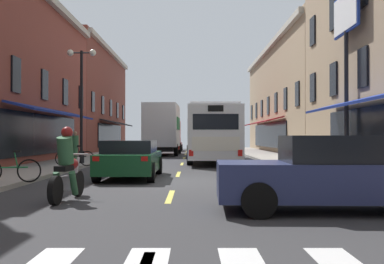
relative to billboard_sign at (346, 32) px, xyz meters
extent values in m
cube|color=#333335|center=(-7.05, -4.87, -5.90)|extent=(34.80, 80.00, 0.10)
cube|color=#DBCC4C|center=(-7.05, -8.37, -5.85)|extent=(0.14, 2.40, 0.01)
cube|color=#DBCC4C|center=(-7.05, -1.87, -5.85)|extent=(0.14, 2.40, 0.01)
cube|color=#DBCC4C|center=(-7.05, 4.63, -5.85)|extent=(0.14, 2.40, 0.01)
cube|color=#DBCC4C|center=(-7.05, 11.13, -5.85)|extent=(0.14, 2.40, 0.01)
cube|color=#DBCC4C|center=(-7.05, 17.63, -5.85)|extent=(0.14, 2.40, 0.01)
cube|color=#DBCC4C|center=(-7.05, 24.13, -5.85)|extent=(0.14, 2.40, 0.01)
cube|color=#DBCC4C|center=(-7.05, 30.63, -5.85)|extent=(0.14, 2.40, 0.01)
cube|color=gray|center=(-1.15, -4.87, -5.78)|extent=(3.00, 80.00, 0.14)
cube|color=black|center=(-14.41, 5.13, -4.30)|extent=(0.10, 12.00, 2.10)
cube|color=navy|center=(-13.70, 5.13, -3.10)|extent=(1.38, 11.20, 0.44)
cube|color=black|center=(-14.41, 1.13, -1.65)|extent=(0.10, 1.00, 1.60)
cube|color=black|center=(-14.41, 5.13, -1.65)|extent=(0.10, 1.00, 1.60)
cube|color=black|center=(-14.41, 9.13, -1.65)|extent=(0.10, 1.00, 1.60)
cube|color=black|center=(-14.41, 13.13, -1.65)|extent=(0.10, 1.00, 1.60)
cube|color=brown|center=(-18.45, 25.13, -0.90)|extent=(8.00, 19.90, 9.90)
cube|color=#B2AD9E|center=(-14.35, 25.13, 3.70)|extent=(0.44, 19.40, 0.40)
cube|color=black|center=(-14.41, 25.13, -4.30)|extent=(0.10, 12.00, 2.10)
cube|color=black|center=(-13.70, 25.13, -3.10)|extent=(1.38, 11.20, 0.44)
cube|color=black|center=(-14.41, 17.13, -1.65)|extent=(0.10, 1.00, 1.60)
cube|color=black|center=(-14.41, 21.13, -1.65)|extent=(0.10, 1.00, 1.60)
cube|color=black|center=(-14.41, 25.13, -1.65)|extent=(0.10, 1.00, 1.60)
cube|color=black|center=(-14.41, 29.13, -1.65)|extent=(0.10, 1.00, 1.60)
cube|color=black|center=(-14.41, 33.13, -1.65)|extent=(0.10, 1.00, 1.60)
cube|color=black|center=(0.31, -1.06, -1.65)|extent=(0.10, 1.00, 1.60)
cube|color=black|center=(0.31, 2.75, -1.65)|extent=(0.10, 1.00, 1.60)
cube|color=black|center=(0.31, 6.56, -1.65)|extent=(0.10, 1.00, 1.60)
cube|color=black|center=(0.31, 2.75, 1.55)|extent=(0.10, 1.00, 1.60)
cube|color=black|center=(0.31, 6.56, 1.55)|extent=(0.10, 1.00, 1.60)
cube|color=#9E8466|center=(4.35, 21.80, -1.05)|extent=(8.00, 26.57, 9.60)
cube|color=#B2AD9E|center=(0.25, 21.80, 3.40)|extent=(0.44, 26.07, 0.40)
cube|color=black|center=(0.31, 21.80, -4.30)|extent=(0.10, 16.00, 2.10)
cube|color=maroon|center=(-0.40, 21.80, -3.10)|extent=(1.38, 14.93, 0.44)
cube|color=black|center=(0.31, 10.37, -1.65)|extent=(0.10, 1.00, 1.60)
cube|color=black|center=(0.31, 14.18, -1.65)|extent=(0.10, 1.00, 1.60)
cube|color=black|center=(0.31, 17.99, -1.65)|extent=(0.10, 1.00, 1.60)
cube|color=black|center=(0.31, 21.80, -1.65)|extent=(0.10, 1.00, 1.60)
cube|color=black|center=(0.31, 25.61, -1.65)|extent=(0.10, 1.00, 1.60)
cube|color=black|center=(0.31, 29.42, -1.65)|extent=(0.10, 1.00, 1.60)
cube|color=black|center=(0.31, 33.22, -1.65)|extent=(0.10, 1.00, 1.60)
cylinder|color=black|center=(0.00, 0.00, -2.83)|extent=(0.18, 0.18, 5.76)
cylinder|color=black|center=(0.00, 0.00, -5.59)|extent=(0.40, 0.40, 0.24)
cube|color=navy|center=(0.00, 0.00, 0.85)|extent=(0.10, 2.97, 1.75)
cube|color=silver|center=(-0.06, 0.00, 0.85)|extent=(0.04, 2.81, 1.59)
cube|color=silver|center=(0.06, 0.00, 0.85)|extent=(0.04, 2.81, 1.59)
cube|color=silver|center=(-5.45, 7.02, -4.22)|extent=(2.59, 11.76, 2.57)
cube|color=silver|center=(-5.45, 7.02, -2.87)|extent=(2.39, 10.56, 0.16)
cube|color=black|center=(-5.45, 7.32, -4.04)|extent=(2.62, 9.36, 0.96)
cube|color=#193899|center=(-5.45, 7.02, -5.25)|extent=(2.62, 11.36, 0.36)
cube|color=black|center=(-5.43, 12.85, -4.04)|extent=(2.25, 0.13, 1.10)
cube|color=black|center=(-5.47, 1.18, -3.75)|extent=(2.05, 0.13, 0.70)
cube|color=silver|center=(-5.47, 1.17, -4.74)|extent=(2.15, 0.11, 0.64)
cube|color=black|center=(-5.47, 1.17, -3.15)|extent=(0.70, 0.10, 0.28)
cube|color=red|center=(-6.57, 1.16, -5.15)|extent=(0.20, 0.08, 0.28)
cube|color=red|center=(-4.38, 1.16, -5.15)|extent=(0.20, 0.08, 0.28)
cylinder|color=black|center=(-6.61, 10.90, -5.35)|extent=(0.30, 1.00, 1.00)
cylinder|color=black|center=(-4.26, 10.89, -5.35)|extent=(0.30, 1.00, 1.00)
cylinder|color=black|center=(-6.64, 3.64, -5.35)|extent=(0.30, 1.00, 1.00)
cylinder|color=black|center=(-4.29, 3.64, -5.35)|extent=(0.30, 1.00, 1.00)
cube|color=#B21E19|center=(-8.69, 18.99, -4.30)|extent=(2.35, 2.22, 2.40)
cube|color=black|center=(-8.66, 20.03, -3.45)|extent=(2.00, 0.15, 0.80)
cube|color=silver|center=(-8.78, 15.11, -3.59)|extent=(2.53, 5.65, 3.11)
cube|color=#196633|center=(-7.56, 15.09, -3.44)|extent=(0.14, 3.36, 0.90)
cube|color=black|center=(-8.75, 16.20, -5.30)|extent=(2.08, 7.40, 0.24)
cylinder|color=black|center=(-9.79, 18.82, -5.40)|extent=(0.30, 0.91, 0.90)
cylinder|color=black|center=(-7.59, 18.76, -5.40)|extent=(0.30, 0.91, 0.90)
cylinder|color=black|center=(-9.90, 14.30, -5.40)|extent=(0.30, 0.91, 0.90)
cylinder|color=black|center=(-7.70, 14.25, -5.40)|extent=(0.30, 0.91, 0.90)
cube|color=navy|center=(-3.64, -10.56, -5.26)|extent=(4.84, 1.94, 0.70)
cube|color=black|center=(-3.45, -10.56, -4.67)|extent=(2.63, 1.72, 0.54)
cylinder|color=black|center=(-5.36, -11.35, -5.53)|extent=(0.65, 0.24, 0.64)
cylinder|color=black|center=(-5.31, -9.66, -5.53)|extent=(0.65, 0.24, 0.64)
cube|color=#144723|center=(-8.65, -3.45, -5.29)|extent=(1.82, 4.66, 0.64)
cube|color=black|center=(-8.65, -3.63, -4.77)|extent=(1.65, 2.52, 0.46)
cube|color=red|center=(-9.38, -5.75, -5.07)|extent=(0.20, 0.06, 0.14)
cube|color=red|center=(-7.94, -5.75, -5.07)|extent=(0.20, 0.06, 0.14)
cylinder|color=black|center=(-9.50, -1.82, -5.53)|extent=(0.22, 0.64, 0.64)
cylinder|color=black|center=(-7.79, -1.83, -5.53)|extent=(0.22, 0.64, 0.64)
cylinder|color=black|center=(-9.51, -5.07, -5.53)|extent=(0.22, 0.64, 0.64)
cylinder|color=black|center=(-7.81, -5.07, -5.53)|extent=(0.22, 0.64, 0.64)
cube|color=maroon|center=(-8.51, 26.21, -5.30)|extent=(1.89, 4.64, 0.62)
cube|color=black|center=(-8.51, 26.02, -4.78)|extent=(1.73, 2.51, 0.47)
cube|color=red|center=(-9.27, 23.91, -5.09)|extent=(0.20, 0.06, 0.14)
cube|color=red|center=(-7.76, 23.90, -5.09)|extent=(0.20, 0.06, 0.14)
cylinder|color=black|center=(-9.39, 27.83, -5.53)|extent=(0.22, 0.64, 0.64)
cylinder|color=black|center=(-7.61, 27.82, -5.53)|extent=(0.22, 0.64, 0.64)
cylinder|color=black|center=(-9.40, 24.59, -5.53)|extent=(0.22, 0.64, 0.64)
cylinder|color=black|center=(-7.62, 24.58, -5.53)|extent=(0.22, 0.64, 0.64)
cylinder|color=black|center=(-9.27, -8.33, -5.54)|extent=(0.15, 0.63, 0.62)
cylinder|color=black|center=(-9.39, -9.77, -5.54)|extent=(0.17, 0.63, 0.62)
cylinder|color=#B2B2B7|center=(-9.28, -8.45, -5.24)|extent=(0.10, 0.33, 0.68)
ellipsoid|color=maroon|center=(-9.31, -8.87, -5.04)|extent=(0.37, 0.58, 0.28)
cube|color=black|center=(-9.35, -9.27, -5.11)|extent=(0.31, 0.58, 0.12)
cube|color=#B2B2B7|center=(-9.33, -9.05, -5.45)|extent=(0.27, 0.42, 0.30)
cylinder|color=#B2B2B7|center=(-9.29, -8.55, -4.83)|extent=(0.62, 0.09, 0.04)
cylinder|color=#33663F|center=(-9.34, -9.20, -4.72)|extent=(0.38, 0.48, 0.66)
sphere|color=maroon|center=(-9.33, -9.09, -4.32)|extent=(0.26, 0.26, 0.26)
cylinder|color=#33663F|center=(-9.52, -9.15, -5.45)|extent=(0.17, 0.37, 0.56)
cylinder|color=#33663F|center=(-9.16, -9.18, -5.45)|extent=(0.17, 0.37, 0.56)
torus|color=black|center=(-11.14, -6.39, -5.38)|extent=(0.66, 0.17, 0.66)
cylinder|color=#1E7F3F|center=(-11.65, -6.49, -5.28)|extent=(0.99, 0.23, 0.04)
cylinder|color=#1E7F3F|center=(-11.48, -6.46, -5.10)|extent=(0.14, 0.06, 0.50)
cube|color=black|center=(-11.46, -6.45, -4.83)|extent=(0.22, 0.16, 0.06)
torus|color=black|center=(-12.19, 0.73, -5.38)|extent=(0.67, 0.09, 0.66)
torus|color=black|center=(-11.15, 0.80, -5.38)|extent=(0.67, 0.09, 0.66)
cylinder|color=black|center=(-11.67, 0.77, -5.28)|extent=(1.00, 0.10, 0.04)
cylinder|color=black|center=(-11.49, 0.78, -5.10)|extent=(0.14, 0.04, 0.50)
cube|color=black|center=(-11.47, 0.78, -4.83)|extent=(0.21, 0.13, 0.06)
cylinder|color=black|center=(-12.11, 0.74, -4.83)|extent=(0.06, 0.48, 0.03)
cylinder|color=#33663F|center=(-12.68, 4.77, -5.33)|extent=(0.28, 0.28, 0.76)
cylinder|color=#33663F|center=(-12.68, 4.77, -4.65)|extent=(0.36, 0.36, 0.59)
sphere|color=tan|center=(-12.68, 4.77, -4.23)|extent=(0.21, 0.21, 0.21)
cube|color=#33663F|center=(-12.92, 4.79, -4.62)|extent=(0.18, 0.27, 0.36)
cylinder|color=black|center=(-11.92, 2.99, -2.97)|extent=(0.14, 0.14, 5.49)
cylinder|color=black|center=(-11.92, 2.99, -5.41)|extent=(0.28, 0.28, 0.60)
cylinder|color=black|center=(-11.92, 2.99, -0.32)|extent=(1.10, 0.07, 0.07)
sphere|color=white|center=(-12.47, 2.99, -0.32)|extent=(0.32, 0.32, 0.32)
sphere|color=white|center=(-11.37, 2.99, -0.32)|extent=(0.32, 0.32, 0.32)
camera|label=1|loc=(-6.53, -19.39, -4.41)|focal=43.03mm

